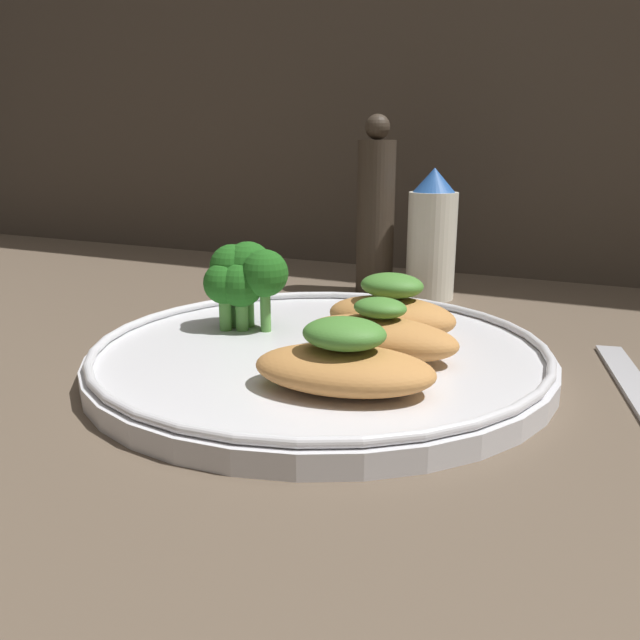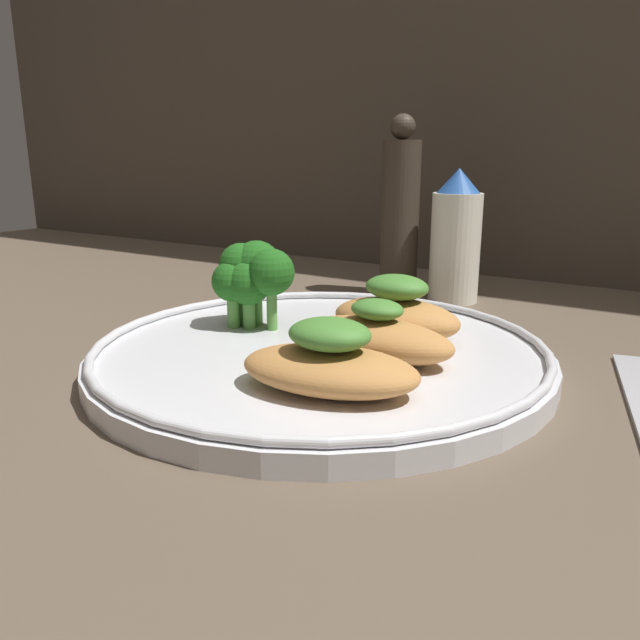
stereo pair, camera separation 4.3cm
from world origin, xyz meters
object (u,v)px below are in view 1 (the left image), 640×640
object	(u,v)px
plate	(320,353)
sauce_bottle	(432,237)
pepper_grinder	(376,213)
broccoli_bunch	(243,277)

from	to	relation	value
plate	sauce_bottle	world-z (taller)	sauce_bottle
sauce_bottle	pepper_grinder	bearing A→B (deg)	180.00
plate	broccoli_bunch	size ratio (longest dim) A/B	4.76
broccoli_bunch	pepper_grinder	size ratio (longest dim) A/B	0.36
broccoli_bunch	pepper_grinder	bearing A→B (deg)	84.87
sauce_bottle	broccoli_bunch	bearing A→B (deg)	-110.07
plate	pepper_grinder	world-z (taller)	pepper_grinder
plate	pepper_grinder	bearing A→B (deg)	102.91
broccoli_bunch	sauce_bottle	bearing A→B (deg)	69.93
pepper_grinder	broccoli_bunch	bearing A→B (deg)	-95.13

